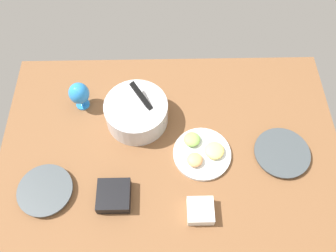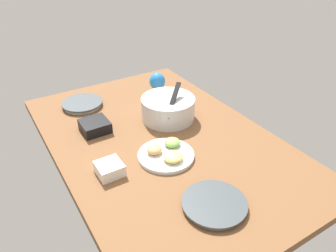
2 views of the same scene
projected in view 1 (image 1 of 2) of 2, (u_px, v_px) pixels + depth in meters
The scene contains 8 objects.
ground_plane at pixel (171, 145), 169.74cm from camera, with size 160.00×104.00×4.00cm, color brown.
dinner_plate_left at pixel (46, 191), 154.56cm from camera, with size 24.05×24.05×2.87cm.
dinner_plate_right at pixel (282, 153), 164.06cm from camera, with size 25.75×25.75×2.32cm.
mixing_bowl at pixel (137, 112), 168.87cm from camera, with size 29.92×29.92×19.81cm.
fruit_platter at pixel (202, 152), 163.59cm from camera, with size 26.75×26.75×5.38cm.
hurricane_glass_blue at pixel (79, 94), 170.87cm from camera, with size 9.92×9.92×15.54cm.
square_bowl_black at pixel (114, 195), 151.69cm from camera, with size 14.12×14.12×5.76cm.
square_bowl_white at pixel (200, 211), 148.53cm from camera, with size 11.03×11.03×5.46cm.
Camera 1 is at (-2.66, -77.77, 149.14)cm, focal length 37.97 mm.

